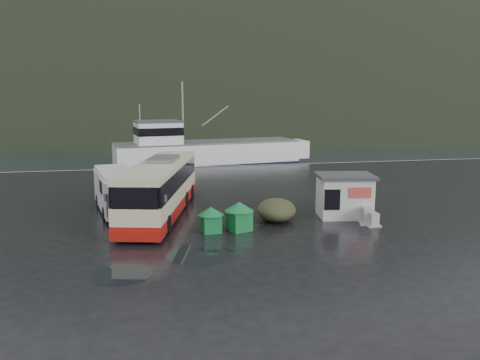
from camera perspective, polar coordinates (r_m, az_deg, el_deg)
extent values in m
plane|color=black|center=(26.81, -3.46, -4.93)|extent=(160.00, 160.00, 0.00)
cube|color=black|center=(135.86, -9.64, 7.27)|extent=(300.00, 180.00, 0.02)
cube|color=#999993|center=(46.30, -6.73, 1.54)|extent=(160.00, 0.60, 1.50)
ellipsoid|color=black|center=(276.05, -8.32, 8.83)|extent=(780.00, 540.00, 570.00)
cylinder|color=black|center=(21.32, -4.90, -9.02)|extent=(3.06, 3.06, 0.01)
cylinder|color=black|center=(19.58, -14.19, -11.11)|extent=(2.44, 2.44, 0.01)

